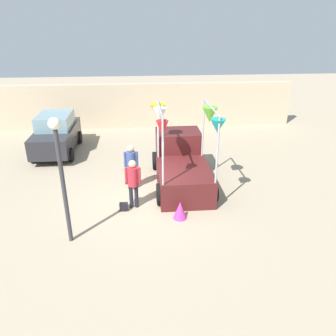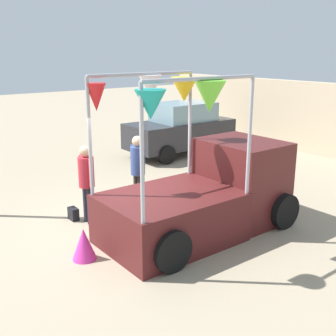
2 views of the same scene
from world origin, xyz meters
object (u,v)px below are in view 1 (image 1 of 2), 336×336
handbag (124,207)px  folded_kite_bundle_magenta (180,210)px  person_customer (133,179)px  person_vendor (131,163)px  vendor_truck (181,161)px  street_lamp (60,164)px  parked_car (56,133)px

handbag → folded_kite_bundle_magenta: folded_kite_bundle_magenta is taller
person_customer → person_vendor: 1.38m
person_vendor → folded_kite_bundle_magenta: bearing=-54.8°
vendor_truck → folded_kite_bundle_magenta: (-0.35, -2.72, -0.58)m
street_lamp → handbag: bearing=45.9°
person_vendor → street_lamp: bearing=-119.5°
vendor_truck → folded_kite_bundle_magenta: size_ratio=6.75×
person_customer → vendor_truck: bearing=45.5°
folded_kite_bundle_magenta → parked_car: bearing=128.8°
person_customer → folded_kite_bundle_magenta: person_customer is taller
person_vendor → handbag: person_vendor is taller
street_lamp → person_customer: bearing=43.3°
person_vendor → parked_car: bearing=130.5°
vendor_truck → person_customer: size_ratio=2.31×
parked_car → street_lamp: size_ratio=1.08×
vendor_truck → person_vendor: vendor_truck is taller
vendor_truck → handbag: (-2.20, -2.07, -0.74)m
handbag → person_customer: bearing=29.7°
person_customer → folded_kite_bundle_magenta: (1.49, -0.85, -0.76)m
vendor_truck → street_lamp: (-3.69, -3.61, 1.55)m
person_vendor → vendor_truck: bearing=14.5°
vendor_truck → parked_car: bearing=145.8°
street_lamp → folded_kite_bundle_magenta: bearing=14.9°
person_vendor → handbag: bearing=-99.8°
handbag → street_lamp: bearing=-134.1°
street_lamp → folded_kite_bundle_magenta: street_lamp is taller
vendor_truck → person_vendor: 2.00m
vendor_truck → person_vendor: bearing=-165.5°
person_customer → parked_car: bearing=123.5°
parked_car → person_vendor: 5.66m
parked_car → person_customer: (3.75, -5.67, 0.12)m
handbag → vendor_truck: bearing=43.4°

